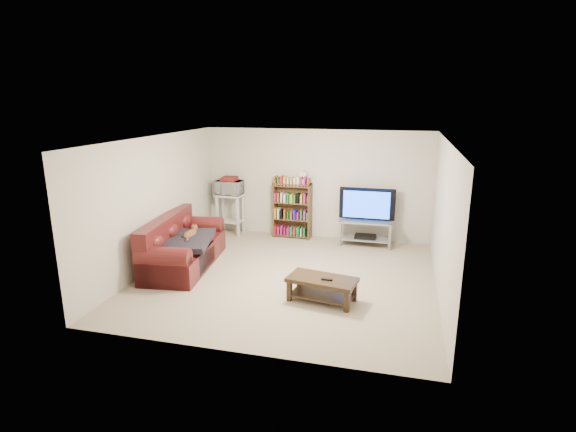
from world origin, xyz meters
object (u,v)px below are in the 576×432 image
(sofa, at_px, (180,249))
(bookshelf, at_px, (292,210))
(tv_stand, at_px, (366,229))
(coffee_table, at_px, (322,285))

(sofa, relative_size, bookshelf, 1.86)
(sofa, xyz_separation_m, bookshelf, (1.58, 2.27, 0.31))
(sofa, distance_m, tv_stand, 3.85)
(sofa, height_order, tv_stand, sofa)
(coffee_table, distance_m, bookshelf, 3.36)
(coffee_table, relative_size, tv_stand, 1.02)
(coffee_table, relative_size, bookshelf, 0.91)
(sofa, distance_m, bookshelf, 2.79)
(sofa, bearing_deg, bookshelf, 48.18)
(coffee_table, bearing_deg, tv_stand, 92.05)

